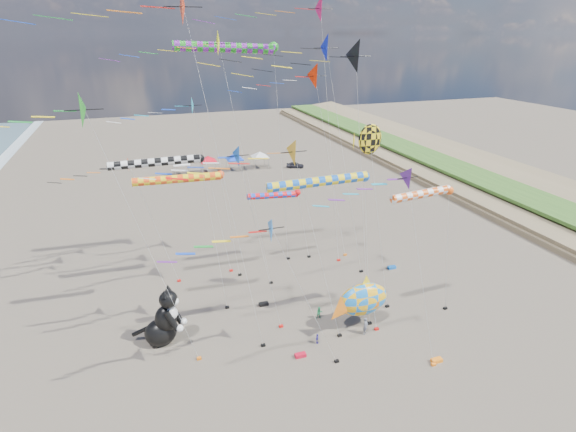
% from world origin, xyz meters
% --- Properties ---
extents(ground, '(260.00, 260.00, 0.00)m').
position_xyz_m(ground, '(0.00, 0.00, 0.00)').
color(ground, brown).
rests_on(ground, ground).
extents(delta_kite_0, '(12.12, 2.77, 22.02)m').
position_xyz_m(delta_kite_0, '(4.13, 20.86, 20.41)').
color(delta_kite_0, '#EE2501').
rests_on(delta_kite_0, ground).
extents(delta_kite_1, '(12.71, 2.97, 24.29)m').
position_xyz_m(delta_kite_1, '(2.86, 11.64, 22.58)').
color(delta_kite_1, black).
rests_on(delta_kite_1, ground).
extents(delta_kite_2, '(9.52, 1.60, 13.74)m').
position_xyz_m(delta_kite_2, '(-15.12, 21.13, 12.48)').
color(delta_kite_2, '#FF5017').
rests_on(delta_kite_2, ground).
extents(delta_kite_3, '(16.12, 2.58, 27.26)m').
position_xyz_m(delta_kite_3, '(-11.40, 7.99, 25.66)').
color(delta_kite_3, red).
rests_on(delta_kite_3, ground).
extents(delta_kite_4, '(9.36, 1.85, 17.11)m').
position_xyz_m(delta_kite_4, '(-6.90, 10.02, 15.81)').
color(delta_kite_4, blue).
rests_on(delta_kite_4, ground).
extents(delta_kite_5, '(12.45, 2.24, 17.56)m').
position_xyz_m(delta_kite_5, '(-3.57, 7.11, 16.12)').
color(delta_kite_5, gold).
rests_on(delta_kite_5, ground).
extents(delta_kite_6, '(11.66, 2.51, 21.35)m').
position_xyz_m(delta_kite_6, '(-15.37, 8.09, 19.85)').
color(delta_kite_6, '#1E8522').
rests_on(delta_kite_6, ground).
extents(delta_kite_7, '(8.74, 1.76, 16.40)m').
position_xyz_m(delta_kite_7, '(3.38, 1.33, 15.12)').
color(delta_kite_7, '#591C88').
rests_on(delta_kite_7, ground).
extents(delta_kite_8, '(10.23, 1.98, 19.01)m').
position_xyz_m(delta_kite_8, '(-9.02, 21.49, 17.65)').
color(delta_kite_8, '#1CA7DA').
rests_on(delta_kite_8, ground).
extents(delta_kite_9, '(11.74, 2.35, 24.86)m').
position_xyz_m(delta_kite_9, '(-5.51, 17.56, 23.37)').
color(delta_kite_9, '#FDFF0B').
rests_on(delta_kite_9, ground).
extents(delta_kite_10, '(13.74, 2.71, 27.94)m').
position_xyz_m(delta_kite_10, '(3.43, 19.88, 26.30)').
color(delta_kite_10, '#CE0E56').
rests_on(delta_kite_10, ground).
extents(delta_kite_11, '(11.09, 1.91, 13.70)m').
position_xyz_m(delta_kite_11, '(-5.58, 4.17, 12.38)').
color(delta_kite_11, blue).
rests_on(delta_kite_11, ground).
extents(delta_kite_12, '(14.98, 2.62, 24.63)m').
position_xyz_m(delta_kite_12, '(2.88, 16.66, 23.04)').
color(delta_kite_12, '#0917C5').
rests_on(delta_kite_12, ground).
extents(windsock_0, '(8.88, 0.72, 15.21)m').
position_xyz_m(windsock_0, '(-11.75, 14.53, 14.77)').
color(windsock_0, black).
rests_on(windsock_0, ground).
extents(windsock_1, '(9.54, 0.79, 14.47)m').
position_xyz_m(windsock_1, '(-0.39, 7.83, 14.02)').
color(windsock_1, blue).
rests_on(windsock_1, ground).
extents(windsock_2, '(7.35, 0.71, 8.58)m').
position_xyz_m(windsock_2, '(0.26, 21.81, 8.17)').
color(windsock_2, red).
rests_on(windsock_2, ground).
extents(windsock_3, '(7.24, 0.75, 12.50)m').
position_xyz_m(windsock_3, '(8.72, 7.61, 12.05)').
color(windsock_3, '#E85210').
rests_on(windsock_3, ground).
extents(windsock_4, '(9.92, 0.85, 11.97)m').
position_xyz_m(windsock_4, '(-9.62, 20.26, 11.51)').
color(windsock_4, '#FF4C15').
rests_on(windsock_4, ground).
extents(windsock_5, '(11.17, 0.96, 23.65)m').
position_xyz_m(windsock_5, '(-3.98, 22.15, 23.11)').
color(windsock_5, '#1B961E').
rests_on(windsock_5, ground).
extents(angelfish_kite, '(3.74, 3.02, 17.34)m').
position_xyz_m(angelfish_kite, '(5.35, 11.70, 15.89)').
color(angelfish_kite, yellow).
rests_on(angelfish_kite, ground).
extents(cat_inflatable, '(4.50, 3.49, 5.43)m').
position_xyz_m(cat_inflatable, '(-13.06, 11.30, 2.72)').
color(cat_inflatable, black).
rests_on(cat_inflatable, ground).
extents(fish_inflatable, '(6.22, 3.05, 5.13)m').
position_xyz_m(fish_inflatable, '(3.74, 7.86, 2.78)').
color(fish_inflatable, blue).
rests_on(fish_inflatable, ground).
extents(person_adult, '(0.68, 0.68, 1.60)m').
position_xyz_m(person_adult, '(3.60, 6.77, 0.80)').
color(person_adult, gray).
rests_on(person_adult, ground).
extents(child_green, '(0.62, 0.49, 1.22)m').
position_xyz_m(child_green, '(0.66, 10.13, 0.61)').
color(child_green, '#208D52').
rests_on(child_green, ground).
extents(child_blue, '(0.50, 0.58, 0.93)m').
position_xyz_m(child_blue, '(-0.89, 6.89, 0.47)').
color(child_blue, '#372CAB').
rests_on(child_blue, ground).
extents(kite_bag_0, '(0.90, 0.44, 0.30)m').
position_xyz_m(kite_bag_0, '(12.00, 16.27, 0.15)').
color(kite_bag_0, blue).
rests_on(kite_bag_0, ground).
extents(kite_bag_1, '(0.90, 0.44, 0.30)m').
position_xyz_m(kite_bag_1, '(-2.84, 5.73, 0.15)').
color(kite_bag_1, red).
rests_on(kite_bag_1, ground).
extents(kite_bag_2, '(0.90, 0.44, 0.30)m').
position_xyz_m(kite_bag_2, '(-3.60, 13.86, 0.15)').
color(kite_bag_2, black).
rests_on(kite_bag_2, ground).
extents(kite_bag_3, '(0.90, 0.44, 0.30)m').
position_xyz_m(kite_bag_3, '(7.26, 1.61, 0.15)').
color(kite_bag_3, orange).
rests_on(kite_bag_3, ground).
extents(tent_row, '(19.20, 4.20, 3.80)m').
position_xyz_m(tent_row, '(1.50, 60.00, 3.15)').
color(tent_row, white).
rests_on(tent_row, ground).
extents(parked_car, '(3.65, 2.56, 1.15)m').
position_xyz_m(parked_car, '(15.53, 58.00, 0.58)').
color(parked_car, '#26262D').
rests_on(parked_car, ground).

